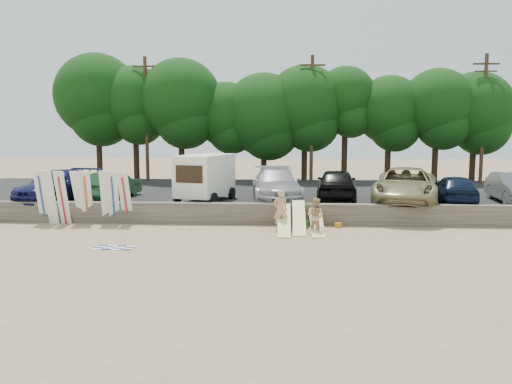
% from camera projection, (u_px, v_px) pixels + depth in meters
% --- Properties ---
extents(ground, '(120.00, 120.00, 0.00)m').
position_uv_depth(ground, '(282.00, 238.00, 20.51)').
color(ground, tan).
rests_on(ground, ground).
extents(seawall, '(44.00, 0.50, 1.00)m').
position_uv_depth(seawall, '(283.00, 214.00, 23.42)').
color(seawall, '#6B6356').
rests_on(seawall, ground).
extents(parking_lot, '(44.00, 14.50, 0.70)m').
position_uv_depth(parking_lot, '(283.00, 196.00, 30.87)').
color(parking_lot, '#282828').
rests_on(parking_lot, ground).
extents(treeline, '(34.15, 6.75, 9.55)m').
position_uv_depth(treeline, '(267.00, 105.00, 37.14)').
color(treeline, '#382616').
rests_on(treeline, parking_lot).
extents(utility_poles, '(25.80, 0.26, 9.00)m').
position_uv_depth(utility_poles, '(312.00, 116.00, 35.60)').
color(utility_poles, '#473321').
rests_on(utility_poles, parking_lot).
extents(box_trailer, '(2.94, 4.20, 2.44)m').
position_uv_depth(box_trailer, '(205.00, 175.00, 26.16)').
color(box_trailer, white).
rests_on(box_trailer, parking_lot).
extents(car_0, '(3.38, 5.90, 1.61)m').
position_uv_depth(car_0, '(58.00, 185.00, 26.42)').
color(car_0, '#141648').
rests_on(car_0, parking_lot).
extents(car_1, '(2.21, 4.55, 1.44)m').
position_uv_depth(car_1, '(112.00, 185.00, 27.23)').
color(car_1, '#153C20').
rests_on(car_1, parking_lot).
extents(car_2, '(2.97, 6.17, 1.73)m').
position_uv_depth(car_2, '(276.00, 185.00, 26.29)').
color(car_2, '#A4A3A8').
rests_on(car_2, parking_lot).
extents(car_3, '(2.47, 5.20, 1.72)m').
position_uv_depth(car_3, '(336.00, 184.00, 26.52)').
color(car_3, black).
rests_on(car_3, parking_lot).
extents(car_4, '(4.60, 7.08, 1.81)m').
position_uv_depth(car_4, '(405.00, 186.00, 25.42)').
color(car_4, '#8F845B').
rests_on(car_4, parking_lot).
extents(car_5, '(2.39, 4.59, 1.49)m').
position_uv_depth(car_5, '(455.00, 189.00, 25.24)').
color(car_5, black).
rests_on(car_5, parking_lot).
extents(surfboard_upright_0, '(0.51, 0.60, 2.56)m').
position_uv_depth(surfboard_upright_0, '(42.00, 197.00, 23.58)').
color(surfboard_upright_0, white).
rests_on(surfboard_upright_0, ground).
extents(surfboard_upright_1, '(0.58, 0.61, 2.57)m').
position_uv_depth(surfboard_upright_1, '(50.00, 198.00, 23.31)').
color(surfboard_upright_1, white).
rests_on(surfboard_upright_1, ground).
extents(surfboard_upright_2, '(0.56, 0.68, 2.55)m').
position_uv_depth(surfboard_upright_2, '(62.00, 198.00, 23.28)').
color(surfboard_upright_2, white).
rests_on(surfboard_upright_2, ground).
extents(surfboard_upright_3, '(0.59, 0.77, 2.53)m').
position_uv_depth(surfboard_upright_3, '(79.00, 197.00, 23.51)').
color(surfboard_upright_3, white).
rests_on(surfboard_upright_3, ground).
extents(surfboard_upright_4, '(0.60, 0.72, 2.55)m').
position_uv_depth(surfboard_upright_4, '(86.00, 197.00, 23.51)').
color(surfboard_upright_4, white).
rests_on(surfboard_upright_4, ground).
extents(surfboard_upright_5, '(0.59, 0.69, 2.55)m').
position_uv_depth(surfboard_upright_5, '(106.00, 197.00, 23.42)').
color(surfboard_upright_5, white).
rests_on(surfboard_upright_5, ground).
extents(surfboard_upright_6, '(0.60, 0.72, 2.55)m').
position_uv_depth(surfboard_upright_6, '(113.00, 198.00, 23.39)').
color(surfboard_upright_6, white).
rests_on(surfboard_upright_6, ground).
extents(surfboard_upright_7, '(0.53, 0.83, 2.51)m').
position_uv_depth(surfboard_upright_7, '(125.00, 198.00, 23.35)').
color(surfboard_upright_7, white).
rests_on(surfboard_upright_7, ground).
extents(surfboard_low_0, '(0.56, 2.86, 1.03)m').
position_uv_depth(surfboard_low_0, '(284.00, 220.00, 21.74)').
color(surfboard_low_0, '#FFF5A0').
rests_on(surfboard_low_0, ground).
extents(surfboard_low_1, '(0.56, 2.82, 1.16)m').
position_uv_depth(surfboard_low_1, '(299.00, 218.00, 21.98)').
color(surfboard_low_1, '#FFF5A0').
rests_on(surfboard_low_1, ground).
extents(surfboard_low_2, '(0.56, 2.92, 0.84)m').
position_uv_depth(surfboard_low_2, '(317.00, 222.00, 21.74)').
color(surfboard_low_2, '#FFF5A0').
rests_on(surfboard_low_2, ground).
extents(beachgoer_a, '(0.76, 0.59, 1.83)m').
position_uv_depth(beachgoer_a, '(280.00, 210.00, 21.89)').
color(beachgoer_a, tan).
rests_on(beachgoer_a, ground).
extents(beachgoer_b, '(0.97, 0.92, 1.58)m').
position_uv_depth(beachgoer_b, '(315.00, 216.00, 21.10)').
color(beachgoer_b, tan).
rests_on(beachgoer_b, ground).
extents(cooler, '(0.45, 0.40, 0.32)m').
position_uv_depth(cooler, '(303.00, 225.00, 22.55)').
color(cooler, '#258931').
rests_on(cooler, ground).
extents(gear_bag, '(0.32, 0.27, 0.22)m').
position_uv_depth(gear_bag, '(338.00, 225.00, 22.73)').
color(gear_bag, orange).
rests_on(gear_bag, ground).
extents(beach_towel, '(1.58, 1.58, 0.00)m').
position_uv_depth(beach_towel, '(114.00, 248.00, 18.79)').
color(beach_towel, white).
rests_on(beach_towel, ground).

